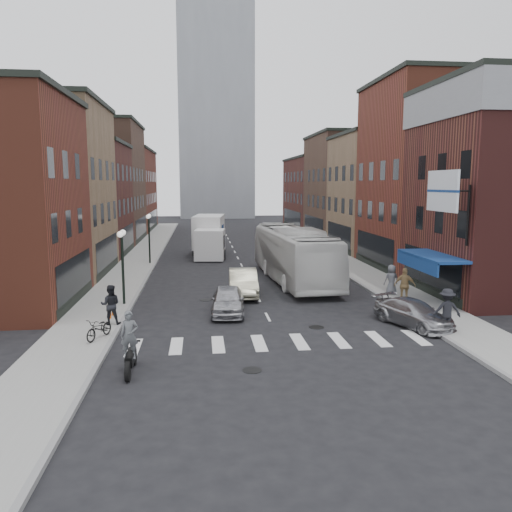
% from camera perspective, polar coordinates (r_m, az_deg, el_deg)
% --- Properties ---
extents(ground, '(160.00, 160.00, 0.00)m').
position_cam_1_polar(ground, '(23.95, 1.67, -7.61)').
color(ground, black).
rests_on(ground, ground).
extents(sidewalk_left, '(3.00, 74.00, 0.15)m').
position_cam_1_polar(sidewalk_left, '(45.59, -12.90, -0.11)').
color(sidewalk_left, gray).
rests_on(sidewalk_left, ground).
extents(sidewalk_right, '(3.00, 74.00, 0.15)m').
position_cam_1_polar(sidewalk_right, '(46.77, 8.26, 0.23)').
color(sidewalk_right, gray).
rests_on(sidewalk_right, ground).
extents(curb_left, '(0.20, 74.00, 0.16)m').
position_cam_1_polar(curb_left, '(45.45, -11.02, -0.17)').
color(curb_left, gray).
rests_on(curb_left, ground).
extents(curb_right, '(0.20, 74.00, 0.16)m').
position_cam_1_polar(curb_right, '(46.43, 6.46, 0.11)').
color(curb_right, gray).
rests_on(curb_right, ground).
extents(crosswalk_stripes, '(12.00, 2.20, 0.01)m').
position_cam_1_polar(crosswalk_stripes, '(21.12, 2.82, -9.83)').
color(crosswalk_stripes, silver).
rests_on(crosswalk_stripes, ground).
extents(bldg_left_mid_a, '(10.30, 10.20, 12.30)m').
position_cam_1_polar(bldg_left_mid_a, '(38.65, -24.24, 6.96)').
color(bldg_left_mid_a, '#927250').
rests_on(bldg_left_mid_a, ground).
extents(bldg_left_mid_b, '(10.30, 10.20, 10.30)m').
position_cam_1_polar(bldg_left_mid_b, '(48.29, -20.55, 6.09)').
color(bldg_left_mid_b, '#4A1D1A').
rests_on(bldg_left_mid_b, ground).
extents(bldg_left_far_a, '(10.30, 12.20, 13.30)m').
position_cam_1_polar(bldg_left_far_a, '(59.00, -18.01, 7.97)').
color(bldg_left_far_a, brown).
rests_on(bldg_left_far_a, ground).
extents(bldg_left_far_b, '(10.30, 16.20, 11.30)m').
position_cam_1_polar(bldg_left_far_b, '(72.78, -15.76, 7.26)').
color(bldg_left_far_b, brown).
rests_on(bldg_left_far_b, ground).
extents(bldg_right_mid_a, '(10.30, 10.20, 14.30)m').
position_cam_1_polar(bldg_right_mid_a, '(41.08, 20.24, 8.61)').
color(bldg_right_mid_a, brown).
rests_on(bldg_right_mid_a, ground).
extents(bldg_right_mid_b, '(10.30, 10.20, 11.30)m').
position_cam_1_polar(bldg_right_mid_b, '(50.24, 15.05, 6.97)').
color(bldg_right_mid_b, '#927250').
rests_on(bldg_right_mid_b, ground).
extents(bldg_right_far_a, '(10.30, 12.20, 12.30)m').
position_cam_1_polar(bldg_right_far_a, '(60.62, 11.27, 7.74)').
color(bldg_right_far_a, brown).
rests_on(bldg_right_far_a, ground).
extents(bldg_right_far_b, '(10.30, 16.20, 10.30)m').
position_cam_1_polar(bldg_right_far_b, '(74.10, 7.97, 7.12)').
color(bldg_right_far_b, '#4A1D1A').
rests_on(bldg_right_far_b, ground).
extents(awning_blue, '(1.80, 5.00, 0.78)m').
position_cam_1_polar(awning_blue, '(28.35, 19.12, -0.15)').
color(awning_blue, navy).
rests_on(awning_blue, ground).
extents(billboard_sign, '(1.52, 3.00, 3.70)m').
position_cam_1_polar(billboard_sign, '(26.14, 20.69, 6.82)').
color(billboard_sign, black).
rests_on(billboard_sign, ground).
extents(distant_tower, '(14.00, 14.00, 50.00)m').
position_cam_1_polar(distant_tower, '(102.54, -4.66, 18.62)').
color(distant_tower, '#9399A0').
rests_on(distant_tower, ground).
extents(streetlamp_near, '(0.32, 1.22, 4.11)m').
position_cam_1_polar(streetlamp_near, '(27.38, -15.04, 0.34)').
color(streetlamp_near, black).
rests_on(streetlamp_near, ground).
extents(streetlamp_far, '(0.32, 1.22, 4.11)m').
position_cam_1_polar(streetlamp_far, '(41.19, -12.14, 3.02)').
color(streetlamp_far, black).
rests_on(streetlamp_far, ground).
extents(bike_rack, '(0.08, 0.68, 0.80)m').
position_cam_1_polar(bike_rack, '(25.23, -16.20, -5.83)').
color(bike_rack, '#D8590C').
rests_on(bike_rack, sidewalk_left).
extents(box_truck, '(3.17, 8.57, 3.63)m').
position_cam_1_polar(box_truck, '(45.67, -5.37, 2.25)').
color(box_truck, silver).
rests_on(box_truck, ground).
extents(motorcycle_rider, '(0.61, 2.20, 2.24)m').
position_cam_1_polar(motorcycle_rider, '(18.05, -14.21, -9.77)').
color(motorcycle_rider, black).
rests_on(motorcycle_rider, ground).
extents(transit_bus, '(3.89, 13.25, 3.64)m').
position_cam_1_polar(transit_bus, '(33.74, 4.34, 0.18)').
color(transit_bus, silver).
rests_on(transit_bus, ground).
extents(sedan_left_near, '(1.92, 4.19, 1.39)m').
position_cam_1_polar(sedan_left_near, '(25.43, -3.24, -5.06)').
color(sedan_left_near, '#A6A6AB').
rests_on(sedan_left_near, ground).
extents(sedan_left_far, '(1.82, 4.72, 1.53)m').
position_cam_1_polar(sedan_left_far, '(29.49, -1.49, -3.05)').
color(sedan_left_far, '#B1AC90').
rests_on(sedan_left_far, ground).
extents(curb_car, '(3.15, 4.52, 1.22)m').
position_cam_1_polar(curb_car, '(24.35, 17.54, -6.26)').
color(curb_car, '#A4A4A8').
rests_on(curb_car, ground).
extents(parked_bicycle, '(1.21, 1.77, 0.88)m').
position_cam_1_polar(parked_bicycle, '(21.95, -17.47, -7.89)').
color(parked_bicycle, black).
rests_on(parked_bicycle, sidewalk_left).
extents(ped_left_solo, '(0.90, 0.53, 1.84)m').
position_cam_1_polar(ped_left_solo, '(23.87, -16.29, -5.36)').
color(ped_left_solo, black).
rests_on(ped_left_solo, sidewalk_left).
extents(ped_right_a, '(1.31, 0.81, 1.89)m').
position_cam_1_polar(ped_right_a, '(23.43, 20.96, -5.77)').
color(ped_right_a, black).
rests_on(ped_right_a, sidewalk_right).
extents(ped_right_b, '(1.25, 0.92, 1.92)m').
position_cam_1_polar(ped_right_b, '(28.14, 16.64, -3.24)').
color(ped_right_b, '#987A4D').
rests_on(ped_right_b, sidewalk_right).
extents(ped_right_c, '(0.88, 0.61, 1.73)m').
position_cam_1_polar(ped_right_c, '(30.12, 15.22, -2.61)').
color(ped_right_c, '#54555B').
rests_on(ped_right_c, sidewalk_right).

